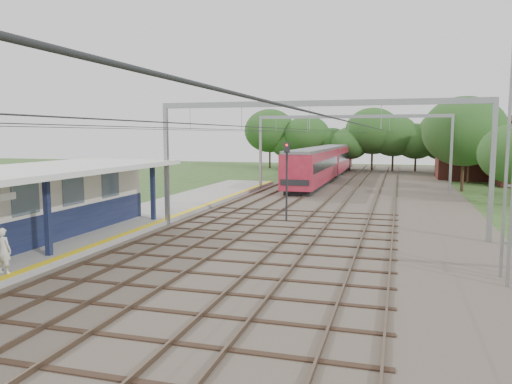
% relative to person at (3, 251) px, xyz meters
% --- Properties ---
extents(ground, '(160.00, 160.00, 0.00)m').
position_rel_person_xyz_m(ground, '(5.64, -3.30, -1.17)').
color(ground, '#2D4C1E').
rests_on(ground, ground).
extents(ballast_bed, '(18.00, 90.00, 0.10)m').
position_rel_person_xyz_m(ballast_bed, '(9.64, 26.70, -1.12)').
color(ballast_bed, '#473D33').
rests_on(ballast_bed, ground).
extents(platform, '(5.00, 52.00, 0.35)m').
position_rel_person_xyz_m(platform, '(-1.86, 10.70, -1.00)').
color(platform, gray).
rests_on(platform, ground).
extents(yellow_stripe, '(0.45, 52.00, 0.01)m').
position_rel_person_xyz_m(yellow_stripe, '(0.39, 10.70, -0.82)').
color(yellow_stripe, yellow).
rests_on(yellow_stripe, platform).
extents(station_building, '(3.41, 18.00, 3.40)m').
position_rel_person_xyz_m(station_building, '(-3.24, 3.70, 0.87)').
color(station_building, beige).
rests_on(station_building, platform).
extents(canopy, '(6.40, 20.00, 3.44)m').
position_rel_person_xyz_m(canopy, '(-2.13, 2.70, 2.47)').
color(canopy, '#121A3A').
rests_on(canopy, platform).
extents(rail_tracks, '(11.80, 88.00, 0.15)m').
position_rel_person_xyz_m(rail_tracks, '(7.14, 26.70, -1.00)').
color(rail_tracks, brown).
rests_on(rail_tracks, ballast_bed).
extents(catenary_system, '(17.22, 88.00, 7.00)m').
position_rel_person_xyz_m(catenary_system, '(9.02, 21.98, 4.34)').
color(catenary_system, gray).
rests_on(catenary_system, ground).
extents(tree_band, '(31.72, 30.88, 8.82)m').
position_rel_person_xyz_m(tree_band, '(9.48, 53.82, 3.75)').
color(tree_band, '#382619').
rests_on(tree_band, ground).
extents(house_far, '(8.00, 6.12, 8.66)m').
position_rel_person_xyz_m(house_far, '(21.64, 48.70, 2.06)').
color(house_far, brown).
rests_on(house_far, ground).
extents(person, '(0.62, 0.43, 1.65)m').
position_rel_person_xyz_m(person, '(0.00, 0.00, 0.00)').
color(person, silver).
rests_on(person, platform).
extents(train, '(2.86, 35.62, 3.76)m').
position_rel_person_xyz_m(train, '(5.14, 43.91, 0.93)').
color(train, black).
rests_on(train, ballast_bed).
extents(signal_post, '(0.38, 0.32, 4.79)m').
position_rel_person_xyz_m(signal_post, '(6.99, 14.65, 1.95)').
color(signal_post, black).
rests_on(signal_post, ground).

